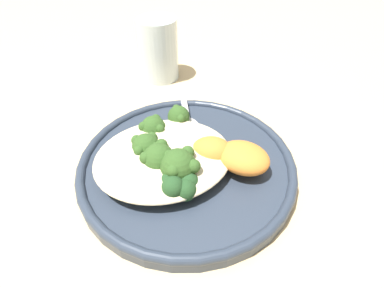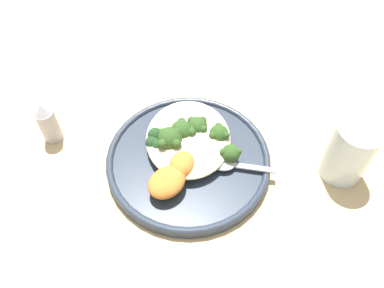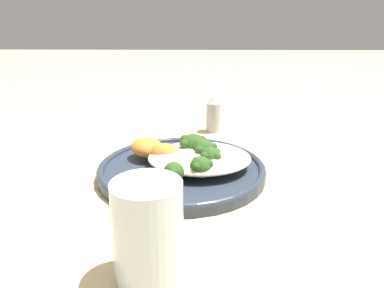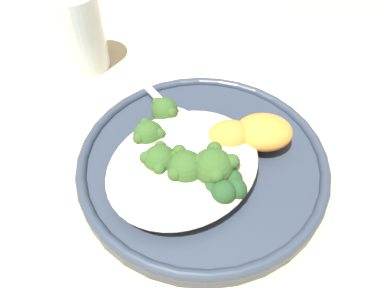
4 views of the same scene
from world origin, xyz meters
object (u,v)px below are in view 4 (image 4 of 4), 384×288
broccoli_stalk_3 (187,164)px  sweet_potato_chunk_1 (264,132)px  broccoli_stalk_4 (215,163)px  broccoli_stalk_1 (172,137)px  water_glass (78,32)px  quinoa_mound (184,164)px  kale_tuft (224,186)px  broccoli_stalk_2 (176,155)px  spoon (176,115)px  plate (203,161)px  sweet_potato_chunk_0 (230,138)px  broccoli_stalk_0 (175,118)px

broccoli_stalk_3 → sweet_potato_chunk_1: bearing=153.0°
broccoli_stalk_4 → broccoli_stalk_1: bearing=-133.6°
sweet_potato_chunk_1 → water_glass: (-0.04, 0.29, 0.02)m
quinoa_mound → kale_tuft: bearing=-82.5°
broccoli_stalk_2 → spoon: 0.07m
plate → sweet_potato_chunk_0: (0.03, -0.01, 0.03)m
broccoli_stalk_1 → kale_tuft: (-0.01, -0.08, 0.00)m
plate → kale_tuft: size_ratio=6.19×
sweet_potato_chunk_1 → kale_tuft: bearing=-169.7°
broccoli_stalk_4 → sweet_potato_chunk_0: (0.04, 0.01, -0.00)m
quinoa_mound → sweet_potato_chunk_1: (0.09, -0.03, 0.00)m
quinoa_mound → sweet_potato_chunk_1: bearing=-20.7°
plate → sweet_potato_chunk_0: bearing=-23.9°
plate → spoon: (0.02, 0.06, 0.01)m
quinoa_mound → sweet_potato_chunk_0: sweet_potato_chunk_0 is taller
sweet_potato_chunk_1 → spoon: 0.11m
broccoli_stalk_2 → water_glass: water_glass is taller
broccoli_stalk_3 → broccoli_stalk_4: size_ratio=1.13×
broccoli_stalk_4 → sweet_potato_chunk_1: broccoli_stalk_4 is taller
broccoli_stalk_0 → broccoli_stalk_1: size_ratio=1.10×
broccoli_stalk_3 → quinoa_mound: bearing=-108.8°
quinoa_mound → broccoli_stalk_3: broccoli_stalk_3 is taller
quinoa_mound → water_glass: 0.26m
sweet_potato_chunk_0 → broccoli_stalk_1: bearing=132.0°
plate → broccoli_stalk_1: 0.04m
sweet_potato_chunk_0 → broccoli_stalk_0: bearing=105.4°
broccoli_stalk_0 → broccoli_stalk_4: size_ratio=1.46×
kale_tuft → spoon: (0.04, 0.11, -0.01)m
kale_tuft → broccoli_stalk_1: bearing=83.4°
plate → water_glass: size_ratio=2.52×
broccoli_stalk_2 → sweet_potato_chunk_1: 0.10m
broccoli_stalk_0 → spoon: broccoli_stalk_0 is taller
broccoli_stalk_0 → broccoli_stalk_3: (-0.04, -0.06, 0.00)m
broccoli_stalk_0 → broccoli_stalk_1: bearing=120.6°
sweet_potato_chunk_0 → water_glass: water_glass is taller
broccoli_stalk_3 → broccoli_stalk_0: bearing=-134.6°
quinoa_mound → broccoli_stalk_4: size_ratio=2.25×
quinoa_mound → broccoli_stalk_1: bearing=64.7°
quinoa_mound → broccoli_stalk_3: 0.01m
water_glass → sweet_potato_chunk_0: bearing=-88.4°
broccoli_stalk_2 → sweet_potato_chunk_1: (0.09, -0.05, 0.00)m
plate → broccoli_stalk_1: bearing=111.3°
spoon → water_glass: bearing=10.2°
kale_tuft → broccoli_stalk_2: bearing=95.2°
kale_tuft → water_glass: bearing=81.6°
broccoli_stalk_1 → sweet_potato_chunk_0: broccoli_stalk_1 is taller
quinoa_mound → sweet_potato_chunk_0: (0.06, -0.01, 0.00)m
broccoli_stalk_4 → quinoa_mound: bearing=-102.5°
broccoli_stalk_1 → broccoli_stalk_4: bearing=136.2°
broccoli_stalk_3 → kale_tuft: 0.04m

